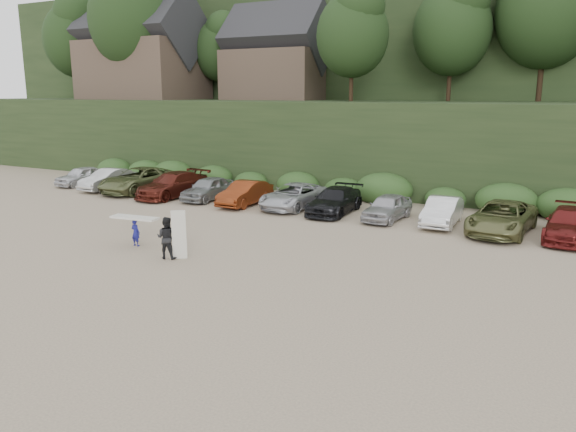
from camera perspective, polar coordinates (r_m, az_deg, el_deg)
The scene contains 5 objects.
ground at distance 22.63m, azimuth -3.85°, elevation -4.64°, with size 120.00×120.00×0.00m, color tan.
hillside_backdrop at distance 55.71m, azimuth 16.43°, elevation 16.72°, with size 90.00×41.50×28.00m.
parked_cars at distance 32.05m, azimuth 1.73°, elevation 1.87°, with size 39.45×6.34×1.65m.
child_surfer at distance 25.52m, azimuth -15.27°, elevation -0.99°, with size 2.26×0.87×1.32m.
adult_surfer at distance 23.28m, azimuth -12.12°, elevation -2.15°, with size 1.35×0.84×2.05m.
Camera 1 is at (11.45, -18.35, 6.66)m, focal length 35.00 mm.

